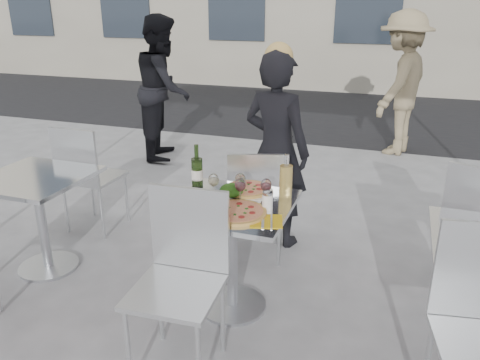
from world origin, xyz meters
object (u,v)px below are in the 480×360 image
(pizza_near, at_px, (237,212))
(wineglass_white_a, at_px, (214,181))
(main_table, at_px, (232,234))
(sugar_shaker, at_px, (267,200))
(carafe, at_px, (286,181))
(woman_diner, at_px, (276,151))
(wineglass_white_b, at_px, (240,180))
(wine_bottle, at_px, (197,171))
(napkin_left, at_px, (173,214))
(napkin_right, at_px, (266,221))
(wineglass_red_b, at_px, (266,186))
(salad_plate, at_px, (232,192))
(pizza_far, at_px, (247,190))
(chair_far, at_px, (256,197))
(pedestrian_a, at_px, (164,88))
(chair_near, at_px, (182,266))
(wineglass_red_a, at_px, (240,186))
(pedestrian_b, at_px, (401,84))
(side_chair_lfar, at_px, (86,171))
(side_table_left, at_px, (39,203))

(pizza_near, distance_m, wineglass_white_a, 0.31)
(main_table, distance_m, sugar_shaker, 0.35)
(carafe, bearing_deg, pizza_near, -124.49)
(woman_diner, bearing_deg, wineglass_white_b, 106.97)
(wine_bottle, height_order, wineglass_white_a, wine_bottle)
(main_table, xyz_separation_m, napkin_left, (-0.27, -0.26, 0.21))
(pizza_near, height_order, napkin_right, pizza_near)
(wineglass_white_a, xyz_separation_m, wineglass_red_b, (0.33, 0.02, 0.00))
(salad_plate, bearing_deg, napkin_right, -41.38)
(pizza_far, bearing_deg, main_table, -98.26)
(chair_far, relative_size, wineglass_white_a, 5.77)
(pizza_near, height_order, napkin_left, pizza_near)
(pedestrian_a, distance_m, sugar_shaker, 3.62)
(pizza_near, height_order, salad_plate, salad_plate)
(pizza_far, relative_size, wine_bottle, 1.15)
(salad_plate, distance_m, wineglass_white_a, 0.13)
(wineglass_white_a, bearing_deg, pizza_near, -40.66)
(pizza_near, bearing_deg, main_table, 120.60)
(pizza_far, bearing_deg, chair_near, -99.67)
(wine_bottle, relative_size, wineglass_red_a, 1.87)
(pedestrian_b, relative_size, wineglass_red_a, 11.76)
(main_table, xyz_separation_m, wineglass_white_b, (0.01, 0.12, 0.32))
(main_table, height_order, wineglass_red_a, wineglass_red_a)
(wineglass_white_b, height_order, wineglass_red_b, same)
(pizza_far, height_order, carafe, carafe)
(woman_diner, bearing_deg, side_chair_lfar, 30.24)
(pedestrian_b, height_order, wineglass_white_a, pedestrian_b)
(main_table, relative_size, pizza_far, 2.21)
(woman_diner, height_order, wine_bottle, woman_diner)
(napkin_left, bearing_deg, pedestrian_a, 130.75)
(main_table, distance_m, napkin_left, 0.43)
(salad_plate, bearing_deg, wine_bottle, 162.92)
(pedestrian_b, bearing_deg, pizza_near, 6.33)
(main_table, xyz_separation_m, chair_far, (-0.04, 0.63, -0.00))
(side_chair_lfar, bearing_deg, wineglass_red_a, 160.09)
(pedestrian_b, height_order, carafe, pedestrian_b)
(main_table, bearing_deg, chair_near, -100.23)
(chair_far, distance_m, wine_bottle, 0.62)
(pizza_far, distance_m, salad_plate, 0.13)
(pedestrian_a, bearing_deg, salad_plate, -164.29)
(pedestrian_a, xyz_separation_m, sugar_shaker, (2.20, -2.87, -0.10))
(woman_diner, relative_size, wineglass_white_a, 10.07)
(wineglass_red_a, bearing_deg, wineglass_white_b, 109.15)
(wineglass_white_a, distance_m, napkin_left, 0.36)
(sugar_shaker, relative_size, napkin_left, 0.50)
(side_chair_lfar, xyz_separation_m, wineglass_white_a, (1.42, -0.58, 0.29))
(side_table_left, xyz_separation_m, wine_bottle, (1.19, 0.18, 0.32))
(wineglass_white_a, bearing_deg, side_chair_lfar, 157.74)
(pizza_far, height_order, napkin_right, pizza_far)
(wineglass_red_b, xyz_separation_m, napkin_left, (-0.46, -0.34, -0.11))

